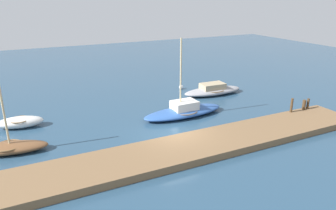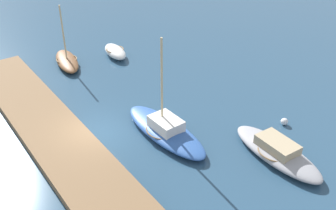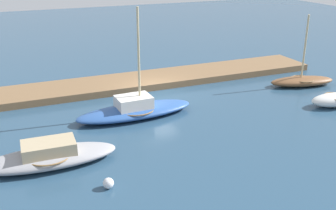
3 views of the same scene
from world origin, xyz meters
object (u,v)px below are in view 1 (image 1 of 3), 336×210
at_px(sailboat_blue, 184,111).
at_px(marker_buoy, 181,87).
at_px(rowboat_white, 20,122).
at_px(mooring_post_mid_east, 308,104).
at_px(mooring_post_mid_west, 304,105).
at_px(mooring_post_west, 292,105).
at_px(rowboat_brown, 9,147).
at_px(motorboat_grey, 213,90).

bearing_deg(sailboat_blue, marker_buoy, 61.29).
relative_size(rowboat_white, mooring_post_mid_east, 4.02).
bearing_deg(mooring_post_mid_west, mooring_post_mid_east, 0.00).
height_order(sailboat_blue, mooring_post_mid_west, sailboat_blue).
bearing_deg(mooring_post_mid_east, mooring_post_west, 180.00).
bearing_deg(rowboat_brown, marker_buoy, 37.36).
bearing_deg(mooring_post_west, sailboat_blue, 151.51).
distance_m(motorboat_grey, marker_buoy, 3.29).
bearing_deg(marker_buoy, motorboat_grey, -56.53).
distance_m(rowboat_white, rowboat_brown, 3.85).
distance_m(sailboat_blue, mooring_post_mid_west, 9.13).
bearing_deg(marker_buoy, rowboat_white, -166.98).
bearing_deg(mooring_post_mid_east, mooring_post_mid_west, 180.00).
xyz_separation_m(mooring_post_mid_west, marker_buoy, (-5.08, 10.15, -0.60)).
bearing_deg(mooring_post_west, rowboat_white, 159.44).
distance_m(rowboat_brown, mooring_post_west, 19.19).
distance_m(rowboat_brown, mooring_post_mid_east, 20.87).
xyz_separation_m(rowboat_brown, mooring_post_mid_west, (20.23, -3.05, 0.46)).
height_order(rowboat_white, mooring_post_mid_west, mooring_post_mid_west).
bearing_deg(mooring_post_west, mooring_post_mid_west, 0.00).
height_order(motorboat_grey, marker_buoy, motorboat_grey).
bearing_deg(mooring_post_mid_east, sailboat_blue, 156.43).
relative_size(motorboat_grey, mooring_post_west, 5.48).
height_order(sailboat_blue, marker_buoy, sailboat_blue).
xyz_separation_m(mooring_post_west, mooring_post_mid_west, (1.29, 0.00, -0.16)).
bearing_deg(mooring_post_mid_east, rowboat_white, 161.07).
bearing_deg(mooring_post_mid_east, marker_buoy, 118.41).
bearing_deg(marker_buoy, rowboat_brown, -154.86).
xyz_separation_m(mooring_post_west, mooring_post_mid_east, (1.71, 0.00, -0.13)).
relative_size(sailboat_blue, rowboat_brown, 1.40).
relative_size(sailboat_blue, mooring_post_mid_east, 8.19).
xyz_separation_m(rowboat_white, mooring_post_mid_east, (19.89, -6.82, 0.45)).
bearing_deg(mooring_post_west, rowboat_brown, 170.86).
height_order(rowboat_brown, marker_buoy, rowboat_brown).
bearing_deg(mooring_post_mid_east, motorboat_grey, 116.40).
relative_size(rowboat_brown, mooring_post_mid_east, 5.84).
height_order(sailboat_blue, mooring_post_mid_east, sailboat_blue).
relative_size(sailboat_blue, mooring_post_west, 6.22).
xyz_separation_m(mooring_post_mid_west, mooring_post_mid_east, (0.42, 0.00, 0.03)).
xyz_separation_m(motorboat_grey, rowboat_brown, (-16.96, -4.37, -0.06)).
bearing_deg(motorboat_grey, mooring_post_mid_west, -64.09).
bearing_deg(rowboat_brown, rowboat_white, 91.03).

